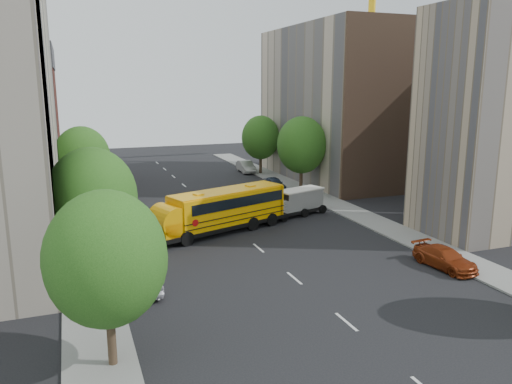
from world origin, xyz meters
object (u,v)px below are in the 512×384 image
street_tree_0 (106,259)px  parked_car_5 (246,167)px  parked_car_2 (106,188)px  school_bus (219,209)px  parked_car_1 (104,211)px  street_tree_2 (82,158)px  street_tree_4 (302,145)px  parked_car_0 (141,278)px  street_tree_5 (261,138)px  safari_truck (296,202)px  street_tree_1 (92,198)px  parked_car_4 (274,184)px  parked_car_3 (445,258)px

street_tree_0 → parked_car_5: size_ratio=1.62×
parked_car_2 → parked_car_5: bearing=-153.3°
street_tree_0 → school_bus: street_tree_0 is taller
street_tree_0 → parked_car_1: 24.32m
street_tree_2 → street_tree_4: (22.00, 0.00, 0.25)m
parked_car_0 → parked_car_1: bearing=-91.4°
parked_car_0 → parked_car_2: (0.00, 26.09, 0.04)m
street_tree_5 → safari_truck: bearing=-102.6°
street_tree_1 → street_tree_4: 28.43m
safari_truck → parked_car_4: 11.08m
street_tree_2 → parked_car_1: street_tree_2 is taller
street_tree_1 → street_tree_5: size_ratio=1.05×
parked_car_4 → parked_car_5: size_ratio=0.87×
street_tree_2 → parked_car_3: 31.73m
parked_car_5 → parked_car_1: bearing=-134.2°
street_tree_0 → parked_car_2: (2.20, 33.50, -3.85)m
street_tree_4 → parked_car_0: 28.89m
street_tree_0 → parked_car_0: street_tree_0 is taller
school_bus → street_tree_1: bearing=-164.0°
street_tree_5 → parked_car_1: size_ratio=1.71×
street_tree_0 → school_bus: bearing=60.3°
street_tree_0 → parked_car_0: size_ratio=1.67×
street_tree_5 → parked_car_0: (-19.80, -32.59, -3.95)m
parked_car_3 → safari_truck: bearing=96.7°
street_tree_5 → street_tree_1: bearing=-126.3°
parked_car_2 → street_tree_4: bearing=167.1°
parked_car_2 → street_tree_2: bearing=70.8°
street_tree_5 → safari_truck: (-4.64, -20.67, -3.48)m
parked_car_2 → parked_car_1: bearing=87.8°
street_tree_2 → parked_car_1: (1.40, -4.04, -4.11)m
street_tree_1 → street_tree_5: street_tree_1 is taller
street_tree_2 → parked_car_5: street_tree_2 is taller
street_tree_5 → parked_car_5: 4.53m
parked_car_2 → street_tree_1: bearing=87.3°
street_tree_1 → safari_truck: 20.06m
parked_car_0 → parked_car_4: (17.60, 22.71, -0.07)m
parked_car_0 → parked_car_1: size_ratio=1.01×
street_tree_1 → school_bus: (9.54, 6.73, -3.07)m
parked_car_1 → parked_car_3: 27.53m
parked_car_5 → parked_car_2: bearing=-152.9°
parked_car_2 → parked_car_3: parked_car_2 is taller
street_tree_4 → parked_car_3: 24.22m
parked_car_4 → parked_car_5: (0.80, 11.59, 0.07)m
street_tree_5 → parked_car_0: 38.34m
street_tree_1 → parked_car_0: (2.20, -2.59, -4.20)m
street_tree_0 → street_tree_2: (0.00, 28.00, 0.19)m
parked_car_0 → parked_car_2: 26.09m
street_tree_4 → parked_car_0: street_tree_4 is taller
school_bus → parked_car_1: (-8.14, 7.23, -1.16)m
parked_car_1 → parked_car_3: bearing=130.1°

